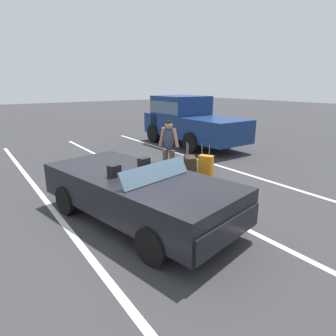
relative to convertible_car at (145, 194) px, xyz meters
name	(u,v)px	position (x,y,z in m)	size (l,w,h in m)	color
ground_plane	(138,219)	(-0.20, -0.04, -0.59)	(80.00, 80.00, 0.00)	#333335
lot_line_near	(75,238)	(-0.20, -1.31, -0.59)	(18.00, 0.12, 0.01)	silver
lot_line_mid	(193,203)	(-0.20, 1.39, -0.59)	(18.00, 0.12, 0.01)	silver
lot_line_far	(267,181)	(-0.20, 4.09, -0.59)	(18.00, 0.12, 0.01)	silver
convertible_car	(145,194)	(0.00, 0.00, 0.00)	(4.40, 2.54, 1.24)	black
suitcase_large_black	(190,170)	(-1.31, 2.19, -0.22)	(0.56, 0.49, 1.12)	#2D2319
suitcase_medium_bright	(206,166)	(-1.53, 2.97, -0.28)	(0.47, 0.40, 0.97)	orange
traveler_person	(169,146)	(-1.99, 1.97, 0.34)	(0.56, 0.40, 1.65)	#4C3F2D
parked_pickup_truck_near	(187,120)	(-5.46, 5.46, 0.52)	(5.00, 2.09, 2.10)	navy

